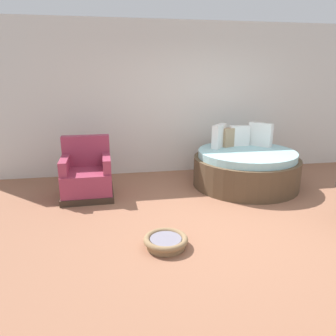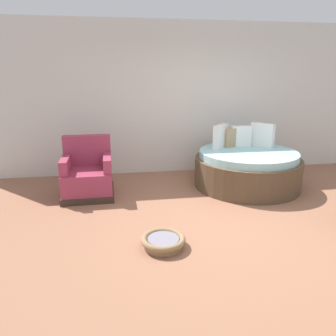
{
  "view_description": "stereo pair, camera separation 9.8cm",
  "coord_description": "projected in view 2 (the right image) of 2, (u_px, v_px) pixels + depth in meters",
  "views": [
    {
      "loc": [
        -1.46,
        -3.63,
        1.9
      ],
      "look_at": [
        -0.64,
        0.9,
        0.55
      ],
      "focal_mm": 34.32,
      "sensor_mm": 36.0,
      "label": 1
    },
    {
      "loc": [
        -1.36,
        -3.65,
        1.9
      ],
      "look_at": [
        -0.64,
        0.9,
        0.55
      ],
      "focal_mm": 34.32,
      "sensor_mm": 36.0,
      "label": 2
    }
  ],
  "objects": [
    {
      "name": "ground_plane",
      "position": [
        227.0,
        226.0,
        4.19
      ],
      "size": [
        8.0,
        8.0,
        0.02
      ],
      "primitive_type": "cube",
      "color": "#936047"
    },
    {
      "name": "back_wall",
      "position": [
        187.0,
        99.0,
        6.26
      ],
      "size": [
        8.0,
        0.12,
        2.85
      ],
      "primitive_type": "cube",
      "color": "silver",
      "rests_on": "ground_plane"
    },
    {
      "name": "round_daybed",
      "position": [
        247.0,
        168.0,
        5.61
      ],
      "size": [
        1.82,
        1.82,
        1.05
      ],
      "color": "brown",
      "rests_on": "ground_plane"
    },
    {
      "name": "red_armchair",
      "position": [
        88.0,
        175.0,
        5.17
      ],
      "size": [
        0.81,
        0.81,
        0.94
      ],
      "color": "#38281E",
      "rests_on": "ground_plane"
    },
    {
      "name": "pet_basket",
      "position": [
        163.0,
        241.0,
        3.64
      ],
      "size": [
        0.51,
        0.51,
        0.13
      ],
      "color": "#8E704C",
      "rests_on": "ground_plane"
    }
  ]
}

